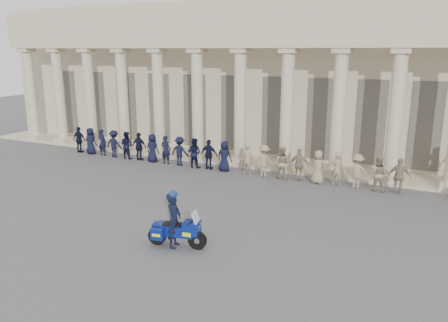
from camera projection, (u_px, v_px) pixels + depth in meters
The scene contains 5 objects.
ground at pixel (186, 218), 16.60m from camera, with size 90.00×90.00×0.00m, color #4C4C4F.
building at pixel (300, 76), 28.35m from camera, with size 40.00×12.50×9.00m.
officer_rank at pixel (214, 155), 23.02m from camera, with size 19.45×0.61×1.62m.
motorcycle at pixel (177, 231), 14.03m from camera, with size 1.98×0.95×1.28m.
rider at pixel (174, 219), 13.96m from camera, with size 0.56×0.74×1.92m.
Camera 1 is at (8.03, -13.39, 6.21)m, focal length 35.00 mm.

